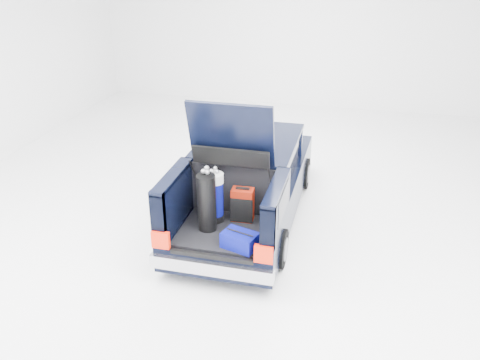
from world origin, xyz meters
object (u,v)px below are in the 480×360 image
(car, at_px, (248,181))
(blue_duffel, at_px, (240,240))
(blue_golf_bag, at_px, (215,197))
(red_suitcase, at_px, (243,205))
(black_golf_bag, at_px, (207,202))

(car, xyz_separation_m, blue_duffel, (0.34, -1.99, 0.04))
(blue_golf_bag, bearing_deg, red_suitcase, 8.44)
(car, bearing_deg, red_suitcase, -80.96)
(car, xyz_separation_m, black_golf_bag, (-0.24, -1.64, 0.38))
(car, relative_size, blue_duffel, 8.42)
(black_golf_bag, bearing_deg, blue_duffel, -37.28)
(car, distance_m, blue_golf_bag, 1.40)
(blue_golf_bag, height_order, blue_duffel, blue_golf_bag)
(red_suitcase, relative_size, blue_golf_bag, 0.62)
(car, distance_m, black_golf_bag, 1.70)
(blue_golf_bag, bearing_deg, car, 74.14)
(car, height_order, red_suitcase, car)
(car, relative_size, red_suitcase, 8.42)
(red_suitcase, relative_size, black_golf_bag, 0.55)
(black_golf_bag, height_order, blue_golf_bag, black_golf_bag)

